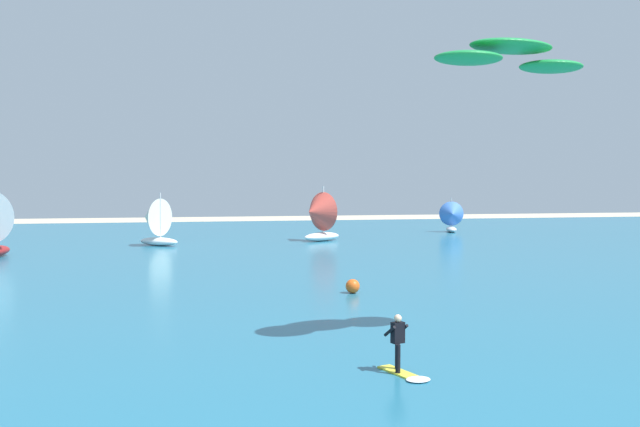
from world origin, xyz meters
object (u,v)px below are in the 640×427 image
(sailboat_mid_right, at_px, (317,216))
(kite, at_px, (511,56))
(sailboat_trailing, at_px, (154,221))
(kitesurfer, at_px, (402,353))
(marker_buoy, at_px, (353,286))
(sailboat_mid_left, at_px, (452,217))

(sailboat_mid_right, bearing_deg, kite, -92.93)
(kite, relative_size, sailboat_trailing, 1.36)
(kitesurfer, relative_size, marker_buoy, 2.93)
(kite, height_order, sailboat_trailing, kite)
(sailboat_mid_right, bearing_deg, sailboat_mid_left, 26.40)
(kite, distance_m, sailboat_mid_left, 53.47)
(kitesurfer, bearing_deg, marker_buoy, 80.76)
(kitesurfer, distance_m, sailboat_mid_left, 57.16)
(sailboat_trailing, xyz_separation_m, sailboat_mid_right, (14.61, 1.17, 0.25))
(sailboat_mid_left, xyz_separation_m, marker_buoy, (-21.15, -37.94, -1.37))
(kitesurfer, bearing_deg, sailboat_mid_left, 65.76)
(sailboat_trailing, bearing_deg, sailboat_mid_right, 4.58)
(sailboat_trailing, bearing_deg, marker_buoy, -70.34)
(kitesurfer, xyz_separation_m, sailboat_mid_right, (6.74, 43.81, 1.73))
(sailboat_mid_right, bearing_deg, sailboat_trailing, -175.42)
(sailboat_trailing, bearing_deg, kitesurfer, -79.55)
(kite, distance_m, marker_buoy, 14.92)
(kitesurfer, distance_m, sailboat_mid_right, 44.36)
(marker_buoy, bearing_deg, kitesurfer, -99.24)
(kitesurfer, distance_m, kite, 10.44)
(sailboat_trailing, height_order, sailboat_mid_left, sailboat_trailing)
(marker_buoy, bearing_deg, kite, -78.53)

